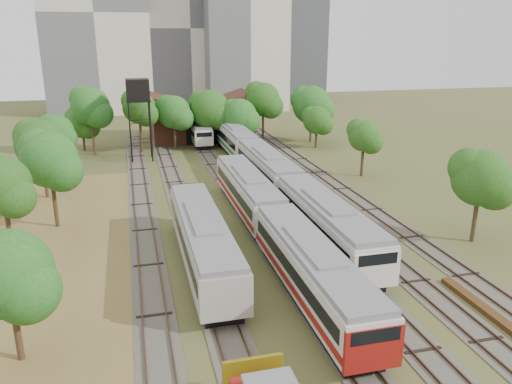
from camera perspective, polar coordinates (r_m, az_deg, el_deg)
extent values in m
plane|color=#475123|center=(32.03, 11.43, -13.85)|extent=(240.00, 240.00, 0.00)
cube|color=brown|center=(36.75, -21.52, -10.44)|extent=(14.00, 60.00, 0.04)
cube|color=#4C473D|center=(52.08, -12.93, -1.40)|extent=(2.60, 80.00, 0.06)
cube|color=#472D1E|center=(52.05, -13.73, -1.36)|extent=(0.08, 80.00, 0.14)
cube|color=#472D1E|center=(52.07, -12.15, -1.25)|extent=(0.08, 80.00, 0.14)
cube|color=#4C473D|center=(52.28, -8.56, -1.07)|extent=(2.60, 80.00, 0.06)
cube|color=#472D1E|center=(52.20, -9.35, -1.03)|extent=(0.08, 80.00, 0.14)
cube|color=#472D1E|center=(52.32, -7.78, -0.92)|extent=(0.08, 80.00, 0.14)
cube|color=#4C473D|center=(53.15, -2.12, -0.57)|extent=(2.60, 80.00, 0.06)
cube|color=#472D1E|center=(52.98, -2.88, -0.54)|extent=(0.08, 80.00, 0.14)
cube|color=#472D1E|center=(53.27, -1.37, -0.42)|extent=(0.08, 80.00, 0.14)
cube|color=#4C473D|center=(54.09, 2.02, -0.25)|extent=(2.60, 80.00, 0.06)
cube|color=#472D1E|center=(53.87, 1.29, -0.21)|extent=(0.08, 80.00, 0.14)
cube|color=#472D1E|center=(54.26, 2.75, -0.10)|extent=(0.08, 80.00, 0.14)
cube|color=#4C473D|center=(55.30, 6.00, 0.07)|extent=(2.60, 80.00, 0.06)
cube|color=#472D1E|center=(55.04, 5.31, 0.10)|extent=(0.08, 80.00, 0.14)
cube|color=#472D1E|center=(55.52, 6.70, 0.21)|extent=(0.08, 80.00, 0.14)
cube|color=#4C473D|center=(56.78, 9.80, 0.36)|extent=(2.60, 80.00, 0.06)
cube|color=#472D1E|center=(56.47, 9.13, 0.40)|extent=(0.08, 80.00, 0.14)
cube|color=#472D1E|center=(57.04, 10.46, 0.50)|extent=(0.08, 80.00, 0.14)
cube|color=black|center=(33.17, 6.33, -11.58)|extent=(2.31, 15.64, 0.84)
cube|color=beige|center=(32.37, 6.43, -8.90)|extent=(3.04, 17.00, 2.62)
cube|color=black|center=(32.23, 6.45, -8.40)|extent=(3.10, 15.64, 0.89)
cube|color=slate|center=(31.74, 6.52, -6.47)|extent=(2.80, 16.66, 0.38)
cube|color=maroon|center=(32.70, 6.39, -10.05)|extent=(3.10, 16.66, 0.47)
cube|color=maroon|center=(25.81, 13.30, -17.09)|extent=(3.08, 0.25, 2.36)
cube|color=black|center=(48.50, -0.89, -1.86)|extent=(2.31, 15.64, 0.84)
cube|color=beige|center=(47.96, -0.90, 0.09)|extent=(3.04, 17.00, 2.62)
cube|color=black|center=(47.87, -0.90, 0.45)|extent=(3.10, 15.64, 0.89)
cube|color=slate|center=(47.54, -0.91, 1.81)|extent=(2.80, 16.66, 0.38)
cube|color=maroon|center=(48.18, -0.90, -0.75)|extent=(3.10, 16.66, 0.47)
cube|color=black|center=(40.77, 7.94, -5.87)|extent=(2.41, 15.64, 0.88)
cube|color=beige|center=(40.09, 8.04, -3.49)|extent=(3.18, 17.00, 2.74)
cube|color=black|center=(39.97, 8.06, -3.05)|extent=(3.24, 15.64, 0.93)
cube|color=slate|center=(39.56, 8.14, -1.37)|extent=(2.92, 16.66, 0.39)
cube|color=#19672D|center=(40.37, 8.00, -4.51)|extent=(3.24, 16.66, 0.49)
cube|color=beige|center=(33.15, 13.58, -8.72)|extent=(3.22, 0.25, 2.47)
cube|color=black|center=(56.36, 1.29, 0.93)|extent=(2.41, 15.64, 0.88)
cube|color=beige|center=(55.87, 1.30, 2.71)|extent=(3.18, 17.00, 2.74)
cube|color=black|center=(55.79, 1.30, 3.03)|extent=(3.24, 15.64, 0.93)
cube|color=slate|center=(55.50, 1.31, 4.27)|extent=(2.92, 16.66, 0.39)
cube|color=#19672D|center=(56.07, 1.29, 1.95)|extent=(3.24, 16.66, 0.49)
cube|color=black|center=(72.83, -2.43, 4.72)|extent=(2.41, 15.64, 0.88)
cube|color=beige|center=(72.45, -2.44, 6.11)|extent=(3.18, 17.00, 2.74)
cube|color=black|center=(72.39, -2.45, 6.37)|extent=(3.24, 15.64, 0.93)
cube|color=slate|center=(72.16, -2.46, 7.33)|extent=(2.92, 16.66, 0.39)
cube|color=#19672D|center=(72.61, -2.44, 5.52)|extent=(3.24, 16.66, 0.49)
cube|color=black|center=(82.70, -6.74, 6.10)|extent=(2.05, 14.72, 0.74)
cube|color=beige|center=(82.41, -6.77, 7.15)|extent=(2.70, 16.00, 2.33)
cube|color=black|center=(82.37, -6.78, 7.34)|extent=(2.76, 14.72, 0.79)
cube|color=slate|center=(82.19, -6.81, 8.06)|extent=(2.48, 15.68, 0.34)
cube|color=#19672D|center=(82.53, -6.76, 6.71)|extent=(2.76, 15.68, 0.42)
cube|color=beige|center=(74.70, -5.93, 6.03)|extent=(2.74, 0.25, 2.09)
cube|color=gold|center=(24.21, -0.36, -20.22)|extent=(2.80, 0.20, 1.86)
cube|color=black|center=(37.54, -5.97, -7.93)|extent=(2.35, 16.56, 0.85)
cube|color=#9A978C|center=(36.82, -6.06, -5.45)|extent=(3.10, 18.00, 2.67)
cube|color=black|center=(36.69, -6.07, -4.99)|extent=(3.16, 16.56, 0.91)
cube|color=slate|center=(36.25, -6.13, -3.23)|extent=(2.85, 17.64, 0.38)
cylinder|color=black|center=(68.99, -14.17, 6.53)|extent=(0.20, 0.20, 8.05)
cylinder|color=black|center=(69.05, -11.90, 6.70)|extent=(0.20, 0.20, 8.05)
cylinder|color=black|center=(71.67, -14.20, 6.92)|extent=(0.20, 0.20, 8.05)
cylinder|color=black|center=(71.72, -12.01, 7.08)|extent=(0.20, 0.20, 8.05)
cube|color=black|center=(69.73, -13.30, 10.14)|extent=(3.17, 3.17, 0.20)
cube|color=black|center=(69.58, -13.39, 11.33)|extent=(3.02, 3.02, 2.72)
cube|color=#513317|center=(34.31, 25.67, -12.78)|extent=(0.67, 10.06, 0.34)
cube|color=#513317|center=(46.84, 13.08, -3.43)|extent=(0.51, 8.18, 0.27)
cube|color=#331812|center=(84.36, -6.30, 7.98)|extent=(16.00, 11.00, 5.50)
cube|color=#331812|center=(83.42, -9.14, 10.09)|extent=(8.45, 11.55, 2.96)
cube|color=#331812|center=(84.53, -3.65, 10.37)|extent=(8.45, 11.55, 2.96)
cube|color=black|center=(79.14, -5.72, 6.98)|extent=(6.40, 0.15, 4.12)
cylinder|color=#382616|center=(29.62, -25.69, -13.71)|extent=(0.36, 0.36, 3.96)
sphere|color=#165115|center=(28.25, -26.50, -8.35)|extent=(4.53, 4.53, 4.53)
cylinder|color=#382616|center=(41.63, -26.34, -4.14)|extent=(0.36, 0.36, 4.86)
sphere|color=#165115|center=(40.52, -27.04, 0.81)|extent=(4.13, 4.13, 4.13)
cylinder|color=#382616|center=(47.73, -22.03, -0.94)|extent=(0.36, 0.36, 4.89)
sphere|color=#165115|center=(46.76, -22.55, 3.46)|extent=(4.93, 4.93, 4.93)
cylinder|color=#382616|center=(57.01, -22.97, 1.60)|extent=(0.36, 0.36, 4.50)
sphere|color=#165115|center=(56.24, -23.39, 5.01)|extent=(5.18, 5.18, 5.18)
cylinder|color=#382616|center=(68.45, -21.63, 3.93)|extent=(0.36, 0.36, 3.80)
sphere|color=#165115|center=(67.89, -21.91, 6.33)|extent=(4.52, 4.52, 4.52)
cylinder|color=#382616|center=(78.46, -19.10, 5.64)|extent=(0.36, 0.36, 3.40)
sphere|color=#165115|center=(78.00, -19.30, 7.53)|extent=(4.58, 4.58, 4.58)
cylinder|color=#382616|center=(75.34, -18.10, 6.09)|extent=(0.36, 0.36, 5.49)
sphere|color=#165115|center=(74.69, -18.41, 9.28)|extent=(5.40, 5.40, 5.40)
cylinder|color=#382616|center=(75.46, -13.02, 6.40)|extent=(0.36, 0.36, 5.15)
sphere|color=#165115|center=(74.83, -13.23, 9.39)|extent=(4.72, 4.72, 4.72)
cylinder|color=#382616|center=(76.37, -9.24, 6.46)|extent=(0.36, 0.36, 4.41)
sphere|color=#165115|center=(75.81, -9.37, 8.98)|extent=(4.93, 4.93, 4.93)
cylinder|color=#382616|center=(77.62, -5.21, 6.81)|extent=(0.36, 0.36, 4.46)
sphere|color=#165115|center=(77.06, -5.29, 9.33)|extent=(6.05, 6.05, 6.05)
cylinder|color=#382616|center=(76.29, -1.87, 6.45)|extent=(0.36, 0.36, 3.85)
sphere|color=#165115|center=(75.78, -1.89, 8.66)|extent=(5.24, 5.24, 5.24)
cylinder|color=#382616|center=(80.38, 0.80, 7.58)|extent=(0.36, 0.36, 5.40)
sphere|color=#165115|center=(79.77, 0.82, 10.53)|extent=(5.26, 5.26, 5.26)
cylinder|color=#382616|center=(81.60, 6.28, 7.36)|extent=(0.36, 0.36, 4.64)
sphere|color=#165115|center=(81.06, 6.36, 9.86)|extent=(6.08, 6.08, 6.08)
cylinder|color=#382616|center=(44.97, 23.75, -2.63)|extent=(0.36, 0.36, 4.32)
sphere|color=#165115|center=(44.03, 24.27, 1.46)|extent=(4.60, 4.60, 4.60)
cylinder|color=#382616|center=(62.10, 12.05, 3.55)|extent=(0.36, 0.36, 3.91)
sphere|color=#165115|center=(61.47, 12.23, 6.28)|extent=(3.77, 3.77, 3.77)
cylinder|color=#382616|center=(77.15, 6.89, 6.26)|extent=(0.36, 0.36, 3.33)
sphere|color=#165115|center=(76.70, 6.96, 8.15)|extent=(4.20, 4.20, 4.20)
cube|color=beige|center=(119.63, -17.90, 18.83)|extent=(22.00, 16.00, 42.00)
cube|color=beige|center=(125.29, -8.04, 17.98)|extent=(20.00, 18.00, 36.00)
cube|color=beige|center=(119.67, -1.57, 21.04)|extent=(18.00, 16.00, 48.00)
cube|color=#43474B|center=(142.30, 4.98, 16.38)|extent=(12.00, 12.00, 28.00)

